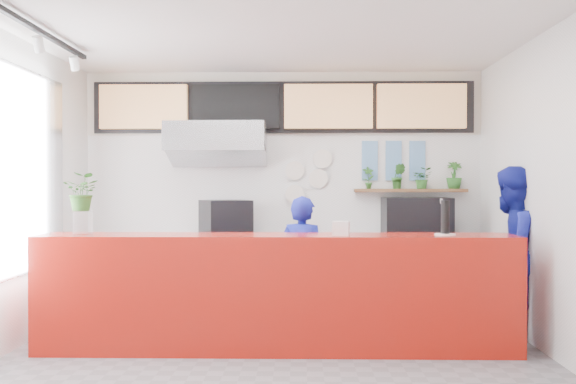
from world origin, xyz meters
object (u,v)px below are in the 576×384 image
at_px(espresso_machine, 416,219).
at_px(service_counter, 277,293).
at_px(pepper_mill, 445,217).
at_px(panini_oven, 225,220).
at_px(staff_center, 302,266).
at_px(staff_right, 511,252).

bearing_deg(espresso_machine, service_counter, -132.73).
bearing_deg(pepper_mill, espresso_machine, 88.07).
bearing_deg(service_counter, panini_oven, 111.23).
height_order(staff_center, pepper_mill, staff_center).
distance_m(staff_center, staff_right, 2.16).
xyz_separation_m(espresso_machine, pepper_mill, (-0.06, -1.84, 0.11)).
height_order(panini_oven, pepper_mill, pepper_mill).
distance_m(service_counter, staff_right, 2.49).
distance_m(panini_oven, staff_right, 3.33).
bearing_deg(staff_center, staff_right, -159.15).
distance_m(service_counter, staff_center, 0.70).
distance_m(panini_oven, staff_center, 1.56).
height_order(staff_center, staff_right, staff_right).
bearing_deg(staff_center, pepper_mill, 175.25).
xyz_separation_m(espresso_machine, staff_center, (-1.40, -1.17, -0.43)).
height_order(service_counter, pepper_mill, pepper_mill).
height_order(panini_oven, espresso_machine, espresso_machine).
bearing_deg(panini_oven, staff_center, -75.94).
xyz_separation_m(service_counter, espresso_machine, (1.64, 1.80, 0.61)).
height_order(espresso_machine, staff_center, staff_center).
relative_size(service_counter, pepper_mill, 14.42).
xyz_separation_m(panini_oven, espresso_machine, (2.34, 0.00, 0.02)).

